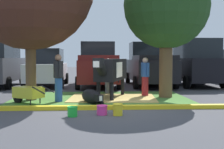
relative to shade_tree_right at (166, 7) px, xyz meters
name	(u,v)px	position (x,y,z in m)	size (l,w,h in m)	color
ground_plane	(110,109)	(-2.30, -2.56, -3.50)	(80.00, 80.00, 0.00)	#424247
grass_island	(101,98)	(-2.53, -0.22, -3.49)	(6.57, 4.38, 0.02)	#477A33
curb_yellow	(102,107)	(-2.53, -2.56, -3.44)	(7.77, 0.24, 0.12)	yellow
hay_bedding	(112,98)	(-2.08, -0.26, -3.48)	(3.20, 2.40, 0.04)	tan
shade_tree_right	(166,7)	(0.00, 0.00, 0.00)	(3.30, 3.30, 5.19)	brown
cow_holstein	(111,70)	(-2.15, -0.16, -2.41)	(1.39, 3.05, 1.54)	black
calf_lying	(92,97)	(-2.86, -1.39, -3.26)	(0.90, 1.31, 0.48)	black
person_handler	(108,75)	(-2.18, 1.26, -2.70)	(0.50, 0.34, 1.51)	slate
person_visitor_near	(145,76)	(-0.75, 0.31, -2.67)	(0.34, 0.50, 1.55)	maroon
person_visitor_far	(58,77)	(-4.01, -0.98, -2.61)	(0.34, 0.50, 1.66)	#23478C
wheelbarrow	(28,93)	(-4.97, -1.39, -3.11)	(1.50, 1.20, 0.63)	gold
bucket_green	(72,111)	(-3.33, -3.63, -3.36)	(0.28, 0.28, 0.27)	green
bucket_pink	(102,110)	(-2.55, -3.41, -3.36)	(0.31, 0.31, 0.26)	#EA3893
bucket_yellow	(118,109)	(-2.13, -3.53, -3.34)	(0.28, 0.28, 0.32)	yellow
hatchback_white	(47,68)	(-5.33, 5.01, -2.52)	(2.03, 4.41, 2.02)	silver
pickup_truck_maroon	(98,66)	(-2.58, 4.88, -2.39)	(2.24, 5.41, 2.42)	maroon
pickup_truck_black	(149,65)	(0.25, 5.00, -2.39)	(2.24, 5.41, 2.42)	black
suv_black	(196,63)	(2.75, 4.70, -2.23)	(2.13, 4.61, 2.52)	black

